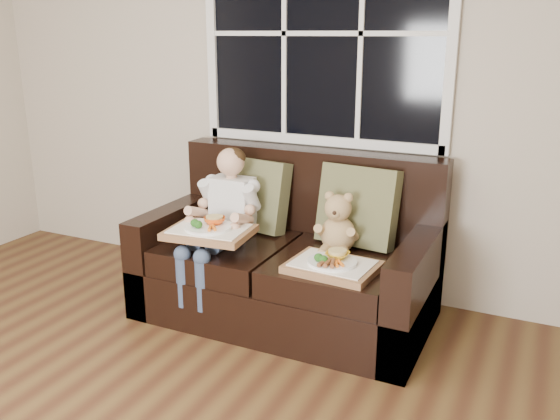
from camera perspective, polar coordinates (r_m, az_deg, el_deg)
The scene contains 8 objects.
window_back at distance 3.77m, azimuth 4.11°, elevation 16.59°, with size 1.62×0.04×1.37m.
loveseat at distance 3.60m, azimuth 0.96°, elevation -5.25°, with size 1.70×0.92×0.96m.
pillow_left at distance 3.74m, azimuth -2.40°, elevation 1.49°, with size 0.47×0.28×0.46m.
pillow_right at distance 3.49m, azimuth 7.51°, elevation 0.38°, with size 0.49×0.26×0.48m.
child at distance 3.56m, azimuth -5.40°, elevation 0.04°, with size 0.37×0.59×0.84m.
teddy_bear at distance 3.39m, azimuth 5.57°, elevation -1.63°, with size 0.22×0.28×0.36m.
tray_left at distance 3.39m, azimuth -6.79°, elevation -1.94°, with size 0.50×0.40×0.11m.
tray_right at distance 3.14m, azimuth 5.10°, elevation -5.29°, with size 0.48×0.38×0.10m.
Camera 1 is at (1.74, -1.03, 1.66)m, focal length 38.00 mm.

